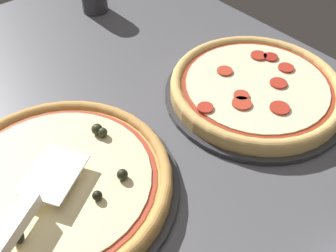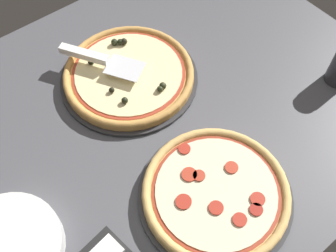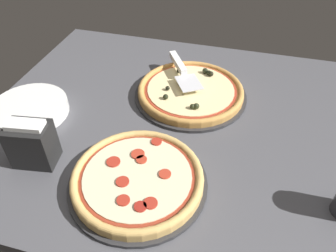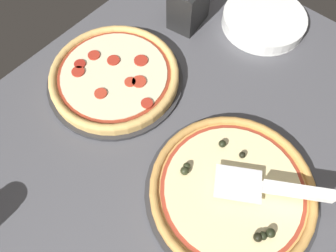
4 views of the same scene
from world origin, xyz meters
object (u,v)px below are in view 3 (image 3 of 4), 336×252
Objects in this scene: serving_spatula at (180,67)px; plate_stack at (30,109)px; pizza_front at (191,90)px; pizza_back at (137,178)px; napkin_holder at (32,143)px.

serving_spatula is 50.13cm from plate_stack.
plate_stack is (45.69, 21.78, -0.58)cm from pizza_front.
pizza_front reaches higher than pizza_back.
pizza_back is 44.59cm from plate_stack.
plate_stack is at bearing -23.04° from pizza_back.
pizza_front is at bearing 124.79° from serving_spatula.
pizza_front is 2.63× the size of napkin_holder.
serving_spatula reaches higher than pizza_back.
napkin_holder reaches higher than pizza_back.
napkin_holder is (27.29, 46.58, 0.53)cm from serving_spatula.
serving_spatula is at bearing -120.37° from napkin_holder.
napkin_holder is at bearing 49.62° from pizza_front.
pizza_front is 50.83cm from napkin_holder.
napkin_holder reaches higher than pizza_front.
pizza_front is at bearing -130.38° from napkin_holder.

